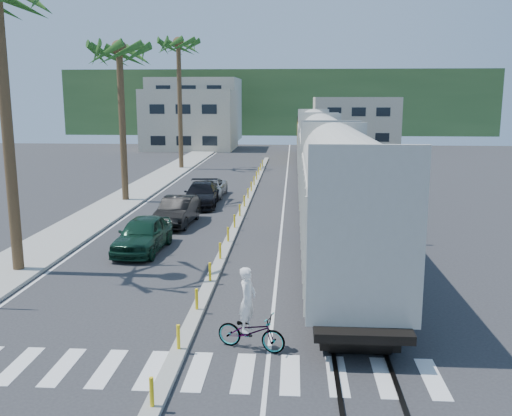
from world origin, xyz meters
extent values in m
plane|color=#28282B|center=(0.00, 0.00, 0.00)|extent=(140.00, 140.00, 0.00)
cube|color=gray|center=(-8.50, 25.00, 0.07)|extent=(3.00, 90.00, 0.15)
cube|color=black|center=(4.28, 28.00, 0.03)|extent=(0.12, 100.00, 0.06)
cube|color=black|center=(5.72, 28.00, 0.03)|extent=(0.12, 100.00, 0.06)
cube|color=gray|center=(0.00, 20.00, 0.07)|extent=(0.45, 60.00, 0.15)
cylinder|color=yellow|center=(0.00, -4.00, 0.50)|extent=(0.10, 0.10, 0.70)
cylinder|color=yellow|center=(0.00, -1.00, 0.50)|extent=(0.10, 0.10, 0.70)
cylinder|color=yellow|center=(0.00, 2.00, 0.50)|extent=(0.10, 0.10, 0.70)
cylinder|color=yellow|center=(0.00, 5.00, 0.50)|extent=(0.10, 0.10, 0.70)
cylinder|color=yellow|center=(0.00, 8.00, 0.50)|extent=(0.10, 0.10, 0.70)
cylinder|color=yellow|center=(0.00, 11.00, 0.50)|extent=(0.10, 0.10, 0.70)
cylinder|color=yellow|center=(0.00, 14.00, 0.50)|extent=(0.10, 0.10, 0.70)
cylinder|color=yellow|center=(0.00, 17.00, 0.50)|extent=(0.10, 0.10, 0.70)
cylinder|color=yellow|center=(0.00, 20.00, 0.50)|extent=(0.10, 0.10, 0.70)
cylinder|color=yellow|center=(0.00, 23.00, 0.50)|extent=(0.10, 0.10, 0.70)
cylinder|color=yellow|center=(0.00, 26.00, 0.50)|extent=(0.10, 0.10, 0.70)
cylinder|color=yellow|center=(0.00, 29.00, 0.50)|extent=(0.10, 0.10, 0.70)
cylinder|color=yellow|center=(0.00, 32.00, 0.50)|extent=(0.10, 0.10, 0.70)
cylinder|color=yellow|center=(0.00, 35.00, 0.50)|extent=(0.10, 0.10, 0.70)
cylinder|color=yellow|center=(0.00, 38.00, 0.50)|extent=(0.10, 0.10, 0.70)
cylinder|color=yellow|center=(0.00, 41.00, 0.50)|extent=(0.10, 0.10, 0.70)
cube|color=silver|center=(0.00, -2.00, 0.01)|extent=(14.00, 2.20, 0.01)
cube|color=silver|center=(-6.80, 25.00, 0.00)|extent=(0.12, 90.00, 0.01)
cube|color=silver|center=(2.50, 25.00, 0.00)|extent=(0.12, 90.00, 0.01)
cube|color=#B3B1A4|center=(5.00, 5.20, 2.70)|extent=(3.00, 12.88, 3.40)
cylinder|color=#B3B1A4|center=(5.00, 5.20, 4.40)|extent=(2.90, 12.58, 2.90)
cube|color=black|center=(5.00, 5.20, 0.50)|extent=(2.60, 12.88, 1.00)
cube|color=#B3B1A4|center=(5.00, 20.20, 2.70)|extent=(3.00, 12.88, 3.40)
cylinder|color=#B3B1A4|center=(5.00, 20.20, 4.40)|extent=(2.90, 12.58, 2.90)
cube|color=black|center=(5.00, 20.20, 0.50)|extent=(2.60, 12.88, 1.00)
cube|color=#B3B1A4|center=(5.00, 35.20, 2.70)|extent=(3.00, 12.88, 3.40)
cylinder|color=#B3B1A4|center=(5.00, 35.20, 4.40)|extent=(2.90, 12.58, 2.90)
cube|color=black|center=(5.00, 35.20, 0.50)|extent=(2.60, 12.88, 1.00)
cube|color=#4C4C4F|center=(5.00, 51.20, 1.05)|extent=(3.00, 17.00, 0.50)
cube|color=gold|center=(5.00, 50.20, 2.60)|extent=(2.70, 12.24, 2.60)
cube|color=gold|center=(5.00, 56.98, 2.90)|extent=(3.00, 3.74, 3.20)
cube|color=black|center=(5.00, 51.20, 0.45)|extent=(2.60, 13.60, 0.90)
cylinder|color=brown|center=(-8.00, 6.00, 5.50)|extent=(0.44, 0.44, 11.00)
cylinder|color=brown|center=(-8.30, 22.00, 5.00)|extent=(0.44, 0.44, 10.00)
sphere|color=#264F18|center=(-8.30, 22.00, 10.15)|extent=(3.20, 3.20, 3.20)
cylinder|color=brown|center=(-8.00, 40.00, 6.00)|extent=(0.44, 0.44, 12.00)
sphere|color=#264F18|center=(-8.00, 40.00, 12.15)|extent=(3.20, 3.20, 3.20)
cube|color=#B3A68E|center=(-11.00, 62.00, 4.00)|extent=(12.00, 10.00, 8.00)
cube|color=#B3A68E|center=(-13.00, 78.00, 5.00)|extent=(14.00, 12.00, 10.00)
cube|color=#B3A68E|center=(12.00, 70.00, 3.50)|extent=(12.00, 10.00, 7.00)
cube|color=#385628|center=(0.00, 100.00, 6.00)|extent=(80.00, 20.00, 12.00)
imported|color=#113323|center=(-3.76, 9.49, 0.81)|extent=(2.36, 4.94, 1.62)
imported|color=black|center=(-3.30, 15.13, 0.78)|extent=(2.24, 4.93, 1.56)
imported|color=black|center=(-2.88, 20.75, 0.76)|extent=(2.78, 5.49, 1.52)
imported|color=#A2A4A7|center=(-2.84, 24.35, 0.62)|extent=(2.16, 4.54, 1.25)
imported|color=#9EA0A5|center=(1.99, -0.57, 0.53)|extent=(1.89, 2.44, 1.06)
imported|color=white|center=(1.89, -0.57, 1.47)|extent=(0.93, 0.84, 1.85)
camera|label=1|loc=(3.12, -15.59, 7.01)|focal=40.00mm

